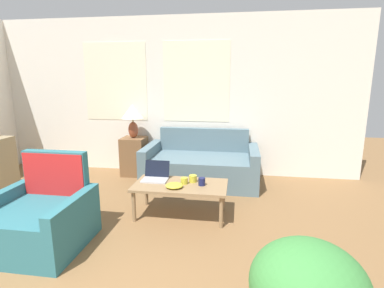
% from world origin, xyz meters
% --- Properties ---
extents(wall_back, '(6.58, 0.06, 2.60)m').
position_xyz_m(wall_back, '(-0.00, 4.16, 1.31)').
color(wall_back, white).
rests_on(wall_back, ground_plane).
extents(couch, '(1.74, 0.94, 0.80)m').
position_xyz_m(couch, '(0.76, 3.67, 0.26)').
color(couch, slate).
rests_on(couch, ground_plane).
extents(armchair, '(0.88, 0.84, 0.87)m').
position_xyz_m(armchair, '(-0.56, 1.62, 0.26)').
color(armchair, '#2D6B75').
rests_on(armchair, ground_plane).
extents(side_table, '(0.39, 0.39, 0.64)m').
position_xyz_m(side_table, '(-0.40, 3.86, 0.32)').
color(side_table, brown).
rests_on(side_table, ground_plane).
extents(table_lamp, '(0.37, 0.37, 0.55)m').
position_xyz_m(table_lamp, '(-0.40, 3.86, 1.02)').
color(table_lamp, brown).
rests_on(table_lamp, side_table).
extents(coffee_table, '(1.09, 0.57, 0.39)m').
position_xyz_m(coffee_table, '(0.67, 2.44, 0.35)').
color(coffee_table, '#8E704C').
rests_on(coffee_table, ground_plane).
extents(laptop, '(0.31, 0.26, 0.22)m').
position_xyz_m(laptop, '(0.34, 2.55, 0.44)').
color(laptop, '#B7B7BC').
rests_on(laptop, coffee_table).
extents(cup_navy, '(0.08, 0.08, 0.08)m').
position_xyz_m(cup_navy, '(0.71, 2.46, 0.43)').
color(cup_navy, gold).
rests_on(cup_navy, coffee_table).
extents(cup_yellow, '(0.08, 0.08, 0.09)m').
position_xyz_m(cup_yellow, '(0.92, 2.44, 0.44)').
color(cup_yellow, '#191E4C').
rests_on(cup_yellow, coffee_table).
extents(cup_white, '(0.09, 0.09, 0.08)m').
position_xyz_m(cup_white, '(0.80, 2.54, 0.43)').
color(cup_white, gold).
rests_on(cup_white, coffee_table).
extents(snack_bowl, '(0.20, 0.20, 0.05)m').
position_xyz_m(snack_bowl, '(0.62, 2.31, 0.42)').
color(snack_bowl, gold).
rests_on(snack_bowl, coffee_table).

